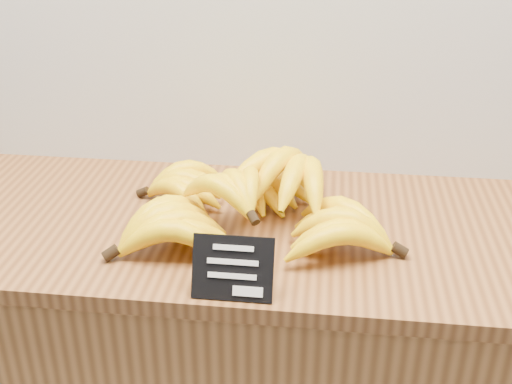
{
  "coord_description": "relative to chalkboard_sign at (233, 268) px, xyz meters",
  "views": [
    {
      "loc": [
        0.25,
        1.69,
        1.54
      ],
      "look_at": [
        0.13,
        2.7,
        1.02
      ],
      "focal_mm": 45.0,
      "sensor_mm": 36.0,
      "label": 1
    }
  ],
  "objects": [
    {
      "name": "counter_top",
      "position": [
        0.01,
        0.23,
        -0.06
      ],
      "size": [
        1.45,
        0.54,
        0.03
      ],
      "primitive_type": "cube",
      "color": "brown",
      "rests_on": "counter"
    },
    {
      "name": "chalkboard_sign",
      "position": [
        0.0,
        0.0,
        0.0
      ],
      "size": [
        0.13,
        0.05,
        0.1
      ],
      "primitive_type": "cube",
      "rotation": [
        -0.42,
        0.0,
        0.0
      ],
      "color": "black",
      "rests_on": "counter_top"
    },
    {
      "name": "banana_pile",
      "position": [
        0.0,
        0.22,
        0.0
      ],
      "size": [
        0.52,
        0.43,
        0.13
      ],
      "color": "yellow",
      "rests_on": "counter_top"
    }
  ]
}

